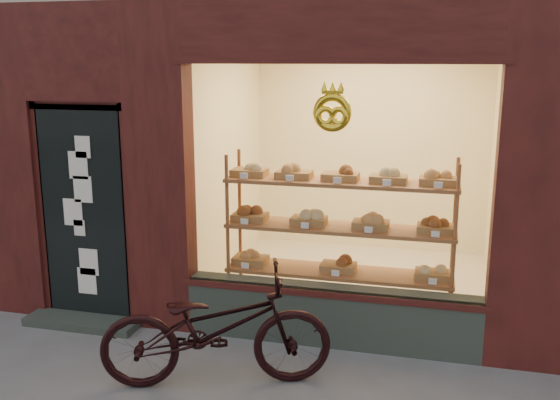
# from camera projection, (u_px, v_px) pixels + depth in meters

# --- Properties ---
(display_shelf) EXTENTS (2.20, 0.45, 1.70)m
(display_shelf) POSITION_uv_depth(u_px,v_px,m) (339.00, 239.00, 6.03)
(display_shelf) COLOR brown
(display_shelf) RESTS_ON ground
(bicycle) EXTENTS (1.96, 1.21, 0.97)m
(bicycle) POSITION_uv_depth(u_px,v_px,m) (216.00, 328.00, 4.99)
(bicycle) COLOR black
(bicycle) RESTS_ON ground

